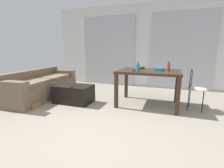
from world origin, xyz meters
TOP-DOWN VIEW (x-y plane):
  - ground_plane at (0.00, 1.34)m, footprint 8.34×8.34m
  - wall_back at (0.00, 3.48)m, footprint 6.04×0.10m
  - curtains at (0.00, 3.39)m, footprint 4.13×0.03m
  - couch at (-2.21, 1.26)m, footprint 0.95×2.10m
  - coffee_table at (-1.18, 1.16)m, footprint 0.85×0.53m
  - craft_table at (0.46, 1.57)m, footprint 1.29×0.92m
  - wire_chair at (1.35, 1.59)m, footprint 0.36×0.38m
  - bottle_near at (0.85, 1.46)m, footprint 0.06×0.06m
  - bottle_far at (0.28, 1.22)m, footprint 0.07×0.07m
  - bowl at (0.26, 1.80)m, footprint 0.16×0.16m
  - book_stack at (0.67, 1.63)m, footprint 0.20×0.27m
  - tv_remote_on_table at (0.20, 1.37)m, footprint 0.09×0.17m
  - scissors at (0.79, 1.90)m, footprint 0.12×0.09m
  - tv_remote_primary at (-1.13, 1.03)m, footprint 0.12×0.17m
  - shoebox at (-1.83, 0.55)m, footprint 0.34×0.25m

SIDE VIEW (x-z plane):
  - ground_plane at x=0.00m, z-range 0.00..0.00m
  - shoebox at x=-1.83m, z-range 0.00..0.13m
  - coffee_table at x=-1.18m, z-range 0.00..0.41m
  - couch at x=-2.21m, z-range -0.06..0.63m
  - tv_remote_primary at x=-1.13m, z-range 0.41..0.43m
  - wire_chair at x=1.35m, z-range 0.10..0.93m
  - craft_table at x=0.46m, z-range 0.29..1.06m
  - scissors at x=0.79m, z-range 0.77..0.77m
  - tv_remote_on_table at x=0.20m, z-range 0.77..0.79m
  - book_stack at x=0.67m, z-range 0.77..0.82m
  - bowl at x=0.26m, z-range 0.77..0.85m
  - bottle_far at x=0.28m, z-range 0.75..0.96m
  - bottle_near at x=0.85m, z-range 0.75..0.97m
  - curtains at x=0.00m, z-range 0.00..2.31m
  - wall_back at x=0.00m, z-range 0.00..2.63m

